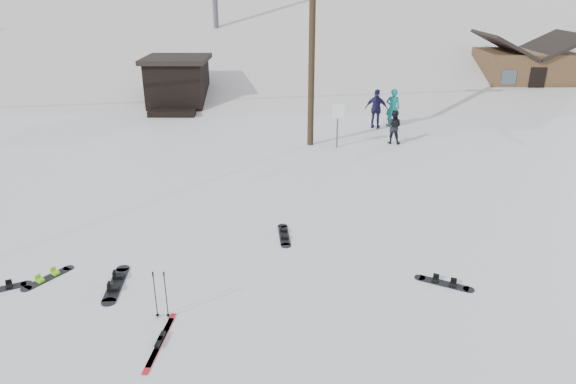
{
  "coord_description": "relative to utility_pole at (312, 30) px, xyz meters",
  "views": [
    {
      "loc": [
        1.16,
        -7.1,
        6.44
      ],
      "look_at": [
        1.1,
        5.19,
        1.4
      ],
      "focal_mm": 32.0,
      "sensor_mm": 36.0,
      "label": 1
    }
  ],
  "objects": [
    {
      "name": "lift_hut",
      "position": [
        -7.0,
        6.94,
        -3.32
      ],
      "size": [
        3.4,
        4.1,
        2.75
      ],
      "color": "black",
      "rests_on": "ground"
    },
    {
      "name": "ground",
      "position": [
        -2.0,
        -14.0,
        -4.68
      ],
      "size": [
        200.0,
        200.0,
        0.0
      ],
      "primitive_type": "plane",
      "color": "white",
      "rests_on": "ground"
    },
    {
      "name": "skier_navy",
      "position": [
        3.2,
        2.69,
        -3.76
      ],
      "size": [
        1.17,
        0.8,
        1.84
      ],
      "primitive_type": "imported",
      "rotation": [
        0.0,
        0.0,
        2.78
      ],
      "color": "#1F1C47",
      "rests_on": "ground"
    },
    {
      "name": "hero_skis",
      "position": [
        -3.35,
        -13.06,
        -4.65
      ],
      "size": [
        0.25,
        1.82,
        0.09
      ],
      "rotation": [
        0.0,
        0.0,
        -0.08
      ],
      "color": "#B6121C",
      "rests_on": "ground"
    },
    {
      "name": "board_scatter_c",
      "position": [
        -6.53,
        -10.78,
        -4.66
      ],
      "size": [
        0.84,
        1.16,
        0.09
      ],
      "rotation": [
        0.0,
        0.0,
        0.99
      ],
      "color": "black",
      "rests_on": "ground"
    },
    {
      "name": "utility_pole",
      "position": [
        0.0,
        0.0,
        0.0
      ],
      "size": [
        2.0,
        0.26,
        9.0
      ],
      "color": "#3A2819",
      "rests_on": "ground"
    },
    {
      "name": "skier_dark",
      "position": [
        3.55,
        0.21,
        -3.96
      ],
      "size": [
        0.84,
        0.74,
        1.45
      ],
      "primitive_type": "imported",
      "rotation": [
        0.0,
        0.0,
        2.84
      ],
      "color": "black",
      "rests_on": "ground"
    },
    {
      "name": "cabin",
      "position": [
        13.0,
        10.0,
        -3.2
      ],
      "size": [
        5.39,
        4.4,
        3.77
      ],
      "color": "brown",
      "rests_on": "ground"
    },
    {
      "name": "board_scatter_b",
      "position": [
        -4.84,
        -11.05,
        -4.65
      ],
      "size": [
        0.43,
        1.71,
        0.12
      ],
      "rotation": [
        0.0,
        0.0,
        1.65
      ],
      "color": "black",
      "rests_on": "ground"
    },
    {
      "name": "board_scatter_a",
      "position": [
        -7.4,
        -11.27,
        -4.66
      ],
      "size": [
        1.21,
        0.74,
        0.09
      ],
      "rotation": [
        0.0,
        0.0,
        0.47
      ],
      "color": "black",
      "rests_on": "ground"
    },
    {
      "name": "board_scatter_f",
      "position": [
        -1.01,
        -8.56,
        -4.65
      ],
      "size": [
        0.38,
        1.44,
        0.1
      ],
      "rotation": [
        0.0,
        0.0,
        1.66
      ],
      "color": "black",
      "rests_on": "ground"
    },
    {
      "name": "ski_poles",
      "position": [
        -3.48,
        -12.26,
        -4.13
      ],
      "size": [
        0.3,
        0.08,
        1.09
      ],
      "color": "black",
      "rests_on": "ground"
    },
    {
      "name": "trail_sign",
      "position": [
        1.1,
        -0.42,
        -3.41
      ],
      "size": [
        0.5,
        0.09,
        1.85
      ],
      "color": "#595B60",
      "rests_on": "ground"
    },
    {
      "name": "ski_slope",
      "position": [
        -2.0,
        41.0,
        -16.68
      ],
      "size": [
        60.0,
        85.24,
        65.97
      ],
      "primitive_type": "cube",
      "rotation": [
        0.31,
        0.0,
        0.0
      ],
      "color": "silver",
      "rests_on": "ground"
    },
    {
      "name": "treeline_crest",
      "position": [
        -2.0,
        72.0,
        -4.68
      ],
      "size": [
        50.0,
        6.0,
        10.0
      ],
      "primitive_type": null,
      "color": "black",
      "rests_on": "ski_slope"
    },
    {
      "name": "skier_pink",
      "position": [
        11.88,
        9.39,
        -3.81
      ],
      "size": [
        1.28,
        0.99,
        1.74
      ],
      "primitive_type": "imported",
      "rotation": [
        0.0,
        0.0,
        3.49
      ],
      "color": "#CE487B",
      "rests_on": "ground"
    },
    {
      "name": "skier_teal",
      "position": [
        4.03,
        3.04,
        -3.78
      ],
      "size": [
        0.69,
        0.49,
        1.8
      ],
      "primitive_type": "imported",
      "rotation": [
        0.0,
        0.0,
        3.05
      ],
      "color": "#0C7874",
      "rests_on": "ground"
    },
    {
      "name": "board_scatter_d",
      "position": [
        2.7,
        -10.96,
        -4.66
      ],
      "size": [
        1.24,
        0.75,
        0.1
      ],
      "rotation": [
        0.0,
        0.0,
        -0.47
      ],
      "color": "black",
      "rests_on": "ground"
    }
  ]
}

